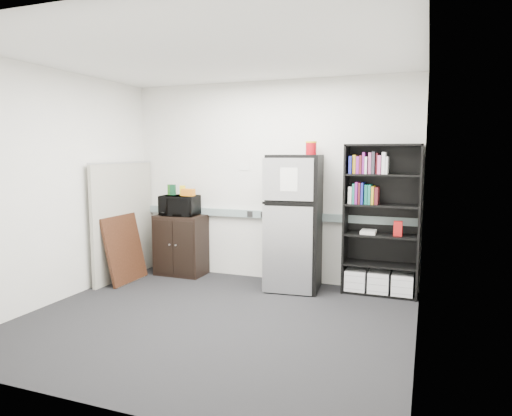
# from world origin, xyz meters

# --- Properties ---
(floor) EXTENTS (4.00, 4.00, 0.00)m
(floor) POSITION_xyz_m (0.00, 0.00, 0.00)
(floor) COLOR black
(floor) RESTS_ON ground
(wall_back) EXTENTS (4.00, 0.02, 2.70)m
(wall_back) POSITION_xyz_m (0.00, 1.75, 1.35)
(wall_back) COLOR white
(wall_back) RESTS_ON floor
(wall_right) EXTENTS (0.02, 3.50, 2.70)m
(wall_right) POSITION_xyz_m (2.00, 0.00, 1.35)
(wall_right) COLOR white
(wall_right) RESTS_ON floor
(wall_left) EXTENTS (0.02, 3.50, 2.70)m
(wall_left) POSITION_xyz_m (-2.00, 0.00, 1.35)
(wall_left) COLOR white
(wall_left) RESTS_ON floor
(ceiling) EXTENTS (4.00, 3.50, 0.02)m
(ceiling) POSITION_xyz_m (0.00, 0.00, 2.70)
(ceiling) COLOR white
(ceiling) RESTS_ON wall_back
(electrical_raceway) EXTENTS (3.92, 0.05, 0.10)m
(electrical_raceway) POSITION_xyz_m (0.00, 1.72, 0.90)
(electrical_raceway) COLOR gray
(electrical_raceway) RESTS_ON wall_back
(wall_note) EXTENTS (0.14, 0.00, 0.10)m
(wall_note) POSITION_xyz_m (-0.35, 1.74, 1.55)
(wall_note) COLOR white
(wall_note) RESTS_ON wall_back
(bookshelf) EXTENTS (0.90, 0.34, 1.85)m
(bookshelf) POSITION_xyz_m (1.53, 1.57, 0.91)
(bookshelf) COLOR black
(bookshelf) RESTS_ON floor
(cubicle_partition) EXTENTS (0.06, 1.30, 1.62)m
(cubicle_partition) POSITION_xyz_m (-1.90, 1.08, 0.81)
(cubicle_partition) COLOR #A9A696
(cubicle_partition) RESTS_ON floor
(cabinet) EXTENTS (0.69, 0.46, 0.86)m
(cabinet) POSITION_xyz_m (-1.24, 1.50, 0.43)
(cabinet) COLOR black
(cabinet) RESTS_ON floor
(microwave) EXTENTS (0.54, 0.39, 0.28)m
(microwave) POSITION_xyz_m (-1.24, 1.48, 1.00)
(microwave) COLOR black
(microwave) RESTS_ON cabinet
(snack_box_a) EXTENTS (0.07, 0.06, 0.15)m
(snack_box_a) POSITION_xyz_m (-1.40, 1.52, 1.22)
(snack_box_a) COLOR #205317
(snack_box_a) RESTS_ON microwave
(snack_box_b) EXTENTS (0.07, 0.06, 0.15)m
(snack_box_b) POSITION_xyz_m (-1.36, 1.52, 1.22)
(snack_box_b) COLOR #0D3D22
(snack_box_b) RESTS_ON microwave
(snack_box_c) EXTENTS (0.08, 0.06, 0.14)m
(snack_box_c) POSITION_xyz_m (-1.21, 1.52, 1.21)
(snack_box_c) COLOR yellow
(snack_box_c) RESTS_ON microwave
(snack_bag) EXTENTS (0.18, 0.11, 0.10)m
(snack_bag) POSITION_xyz_m (-1.09, 1.47, 1.19)
(snack_bag) COLOR orange
(snack_bag) RESTS_ON microwave
(refrigerator) EXTENTS (0.71, 0.74, 1.72)m
(refrigerator) POSITION_xyz_m (0.47, 1.42, 0.86)
(refrigerator) COLOR black
(refrigerator) RESTS_ON floor
(coffee_can) EXTENTS (0.14, 0.14, 0.19)m
(coffee_can) POSITION_xyz_m (0.64, 1.55, 1.81)
(coffee_can) COLOR #A20711
(coffee_can) RESTS_ON refrigerator
(framed_poster) EXTENTS (0.23, 0.71, 0.90)m
(framed_poster) POSITION_xyz_m (-1.77, 0.91, 0.46)
(framed_poster) COLOR black
(framed_poster) RESTS_ON floor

